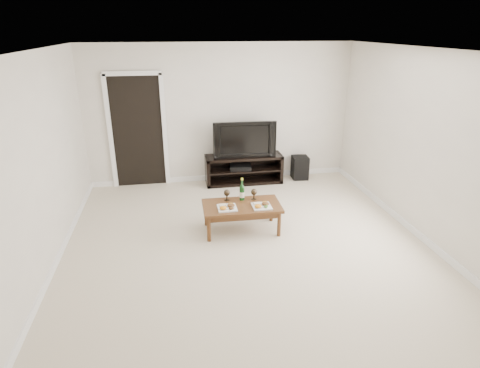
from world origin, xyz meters
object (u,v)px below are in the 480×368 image
coffee_table (242,218)px  subwoofer (300,168)px  television (244,138)px  media_console (244,169)px

coffee_table → subwoofer: bearing=52.2°
subwoofer → television: bearing=-175.1°
television → subwoofer: 1.32m
subwoofer → coffee_table: subwoofer is taller
television → subwoofer: (1.14, 0.03, -0.66)m
media_console → subwoofer: 1.15m
media_console → coffee_table: bearing=-101.3°
television → subwoofer: bearing=3.6°
media_console → television: 0.61m
television → media_console: bearing=0.0°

